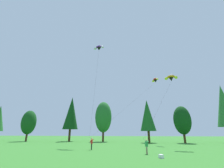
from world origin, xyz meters
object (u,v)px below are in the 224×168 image
at_px(kite_flyer_near, 92,143).
at_px(parafoil_kite_far_purple, 99,48).
at_px(kite_flyer_mid, 146,145).
at_px(picnic_cooler, 161,156).
at_px(parafoil_kite_high_red_yellow, 155,80).
at_px(parafoil_kite_mid_orange, 171,78).

xyz_separation_m(kite_flyer_near, parafoil_kite_far_purple, (-2.08, 10.28, 22.73)).
relative_size(kite_flyer_mid, picnic_cooler, 3.25).
height_order(parafoil_kite_far_purple, picnic_cooler, parafoil_kite_far_purple).
bearing_deg(kite_flyer_near, picnic_cooler, -34.75).
relative_size(kite_flyer_mid, parafoil_kite_high_red_yellow, 0.11).
xyz_separation_m(kite_flyer_mid, parafoil_kite_far_purple, (-10.05, 13.82, 22.73)).
xyz_separation_m(parafoil_kite_mid_orange, picnic_cooler, (-4.70, -11.99, -12.48)).
xyz_separation_m(kite_flyer_near, parafoil_kite_high_red_yellow, (12.03, 14.43, 14.33)).
distance_m(parafoil_kite_high_red_yellow, parafoil_kite_mid_orange, 9.42).
height_order(kite_flyer_near, parafoil_kite_mid_orange, parafoil_kite_mid_orange).
xyz_separation_m(parafoil_kite_far_purple, picnic_cooler, (11.29, -16.67, -23.55)).
distance_m(kite_flyer_mid, picnic_cooler, 3.22).
bearing_deg(kite_flyer_near, parafoil_kite_high_red_yellow, 50.18).
xyz_separation_m(parafoil_kite_high_red_yellow, parafoil_kite_mid_orange, (1.89, -8.83, -2.68)).
relative_size(parafoil_kite_mid_orange, parafoil_kite_far_purple, 0.51).
bearing_deg(parafoil_kite_far_purple, kite_flyer_near, -78.55).
relative_size(kite_flyer_near, picnic_cooler, 3.25).
bearing_deg(picnic_cooler, parafoil_kite_far_purple, 14.64).
bearing_deg(parafoil_kite_mid_orange, picnic_cooler, -111.43).
distance_m(kite_flyer_near, parafoil_kite_far_purple, 25.03).
bearing_deg(parafoil_kite_far_purple, parafoil_kite_mid_orange, -16.32).
bearing_deg(kite_flyer_mid, parafoil_kite_far_purple, 126.04).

